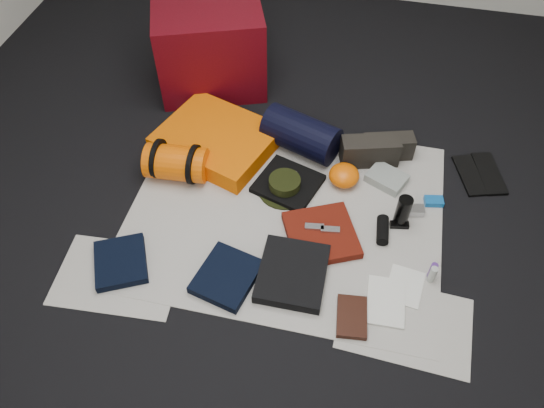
% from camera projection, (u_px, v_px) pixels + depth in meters
% --- Properties ---
extents(floor, '(4.50, 4.50, 0.02)m').
position_uv_depth(floor, '(285.00, 214.00, 2.77)').
color(floor, black).
rests_on(floor, ground).
extents(newspaper_mat, '(1.60, 1.30, 0.01)m').
position_uv_depth(newspaper_mat, '(285.00, 213.00, 2.76)').
color(newspaper_mat, silver).
rests_on(newspaper_mat, floor).
extents(newspaper_sheet_front_left, '(0.61, 0.44, 0.00)m').
position_uv_depth(newspaper_sheet_front_left, '(118.00, 276.00, 2.52)').
color(newspaper_sheet_front_left, silver).
rests_on(newspaper_sheet_front_left, floor).
extents(newspaper_sheet_front_right, '(0.60, 0.43, 0.00)m').
position_uv_depth(newspaper_sheet_front_right, '(405.00, 323.00, 2.37)').
color(newspaper_sheet_front_right, silver).
rests_on(newspaper_sheet_front_right, floor).
extents(red_cabinet, '(0.78, 0.72, 0.53)m').
position_uv_depth(red_cabinet, '(210.00, 46.00, 3.26)').
color(red_cabinet, '#54060E').
rests_on(red_cabinet, floor).
extents(sleeping_pad, '(0.74, 0.67, 0.11)m').
position_uv_depth(sleeping_pad, '(217.00, 139.00, 3.03)').
color(sleeping_pad, '#F06402').
rests_on(sleeping_pad, newspaper_mat).
extents(stuff_sack, '(0.34, 0.22, 0.19)m').
position_uv_depth(stuff_sack, '(176.00, 163.00, 2.85)').
color(stuff_sack, '#E65903').
rests_on(stuff_sack, newspaper_mat).
extents(sack_strap_left, '(0.02, 0.22, 0.22)m').
position_uv_depth(sack_strap_left, '(159.00, 159.00, 2.86)').
color(sack_strap_left, black).
rests_on(sack_strap_left, newspaper_mat).
extents(sack_strap_right, '(0.02, 0.22, 0.22)m').
position_uv_depth(sack_strap_right, '(194.00, 164.00, 2.83)').
color(sack_strap_right, black).
rests_on(sack_strap_right, newspaper_mat).
extents(navy_duffel, '(0.47, 0.35, 0.22)m').
position_uv_depth(navy_duffel, '(301.00, 134.00, 2.97)').
color(navy_duffel, black).
rests_on(navy_duffel, newspaper_mat).
extents(boonie_brim, '(0.33, 0.33, 0.01)m').
position_uv_depth(boonie_brim, '(284.00, 189.00, 2.86)').
color(boonie_brim, black).
rests_on(boonie_brim, newspaper_mat).
extents(boonie_crown, '(0.17, 0.17, 0.08)m').
position_uv_depth(boonie_crown, '(285.00, 184.00, 2.82)').
color(boonie_crown, black).
rests_on(boonie_crown, boonie_brim).
extents(hiking_boot_left, '(0.34, 0.20, 0.16)m').
position_uv_depth(hiking_boot_left, '(370.00, 151.00, 2.93)').
color(hiking_boot_left, black).
rests_on(hiking_boot_left, newspaper_mat).
extents(hiking_boot_right, '(0.29, 0.18, 0.14)m').
position_uv_depth(hiking_boot_right, '(388.00, 147.00, 2.97)').
color(hiking_boot_right, black).
rests_on(hiking_boot_right, newspaper_mat).
extents(flip_flop_left, '(0.20, 0.31, 0.02)m').
position_uv_depth(flip_flop_left, '(470.00, 175.00, 2.92)').
color(flip_flop_left, black).
rests_on(flip_flop_left, floor).
extents(flip_flop_right, '(0.19, 0.33, 0.02)m').
position_uv_depth(flip_flop_right, '(489.00, 174.00, 2.93)').
color(flip_flop_right, black).
rests_on(flip_flop_right, floor).
extents(trousers_navy_a, '(0.34, 0.35, 0.04)m').
position_uv_depth(trousers_navy_a, '(121.00, 262.00, 2.54)').
color(trousers_navy_a, black).
rests_on(trousers_navy_a, newspaper_mat).
extents(trousers_navy_b, '(0.32, 0.35, 0.05)m').
position_uv_depth(trousers_navy_b, '(227.00, 276.00, 2.49)').
color(trousers_navy_b, black).
rests_on(trousers_navy_b, newspaper_mat).
extents(trousers_charcoal, '(0.32, 0.36, 0.06)m').
position_uv_depth(trousers_charcoal, '(292.00, 273.00, 2.49)').
color(trousers_charcoal, black).
rests_on(trousers_charcoal, newspaper_mat).
extents(black_tshirt, '(0.39, 0.38, 0.03)m').
position_uv_depth(black_tshirt, '(288.00, 184.00, 2.87)').
color(black_tshirt, black).
rests_on(black_tshirt, newspaper_mat).
extents(red_shirt, '(0.44, 0.44, 0.04)m').
position_uv_depth(red_shirt, '(321.00, 235.00, 2.64)').
color(red_shirt, '#591309').
rests_on(red_shirt, newspaper_mat).
extents(orange_stuff_sack, '(0.18, 0.18, 0.11)m').
position_uv_depth(orange_stuff_sack, '(344.00, 175.00, 2.85)').
color(orange_stuff_sack, '#E65903').
rests_on(orange_stuff_sack, newspaper_mat).
extents(first_aid_pouch, '(0.24, 0.22, 0.05)m').
position_uv_depth(first_aid_pouch, '(387.00, 178.00, 2.88)').
color(first_aid_pouch, gray).
rests_on(first_aid_pouch, newspaper_mat).
extents(water_bottle, '(0.10, 0.10, 0.18)m').
position_uv_depth(water_bottle, '(403.00, 211.00, 2.65)').
color(water_bottle, black).
rests_on(water_bottle, newspaper_mat).
extents(speaker, '(0.07, 0.16, 0.06)m').
position_uv_depth(speaker, '(383.00, 230.00, 2.65)').
color(speaker, black).
rests_on(speaker, newspaper_mat).
extents(compact_camera, '(0.11, 0.08, 0.04)m').
position_uv_depth(compact_camera, '(414.00, 210.00, 2.74)').
color(compact_camera, '#B8B8BD').
rests_on(compact_camera, newspaper_mat).
extents(cyan_case, '(0.11, 0.08, 0.03)m').
position_uv_depth(cyan_case, '(434.00, 201.00, 2.79)').
color(cyan_case, '#1058A0').
rests_on(cyan_case, newspaper_mat).
extents(toiletry_purple, '(0.04, 0.04, 0.10)m').
position_uv_depth(toiletry_purple, '(433.00, 271.00, 2.48)').
color(toiletry_purple, '#4C2579').
rests_on(toiletry_purple, newspaper_mat).
extents(toiletry_clear, '(0.04, 0.04, 0.10)m').
position_uv_depth(toiletry_clear, '(432.00, 274.00, 2.46)').
color(toiletry_clear, '#A7ABA6').
rests_on(toiletry_clear, newspaper_mat).
extents(paperback_book, '(0.15, 0.22, 0.03)m').
position_uv_depth(paperback_book, '(352.00, 317.00, 2.36)').
color(paperback_book, black).
rests_on(paperback_book, newspaper_mat).
extents(map_booklet, '(0.18, 0.26, 0.01)m').
position_uv_depth(map_booklet, '(386.00, 301.00, 2.42)').
color(map_booklet, silver).
rests_on(map_booklet, newspaper_mat).
extents(map_printout, '(0.18, 0.22, 0.01)m').
position_uv_depth(map_printout, '(405.00, 286.00, 2.48)').
color(map_printout, silver).
rests_on(map_printout, newspaper_mat).
extents(sunglasses, '(0.10, 0.05, 0.02)m').
position_uv_depth(sunglasses, '(399.00, 225.00, 2.69)').
color(sunglasses, black).
rests_on(sunglasses, newspaper_mat).
extents(key_cluster, '(0.09, 0.09, 0.01)m').
position_uv_depth(key_cluster, '(121.00, 278.00, 2.50)').
color(key_cluster, '#B8B8BD').
rests_on(key_cluster, newspaper_mat).
extents(tape_roll, '(0.05, 0.05, 0.04)m').
position_uv_depth(tape_roll, '(293.00, 176.00, 2.86)').
color(tape_roll, silver).
rests_on(tape_roll, black_tshirt).
extents(energy_bar_a, '(0.10, 0.05, 0.01)m').
position_uv_depth(energy_bar_a, '(314.00, 227.00, 2.64)').
color(energy_bar_a, '#B8B8BD').
rests_on(energy_bar_a, red_shirt).
extents(energy_bar_b, '(0.10, 0.05, 0.01)m').
position_uv_depth(energy_bar_b, '(330.00, 230.00, 2.63)').
color(energy_bar_b, '#B8B8BD').
rests_on(energy_bar_b, red_shirt).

